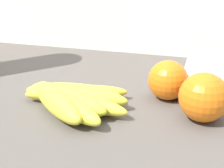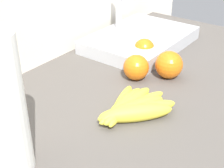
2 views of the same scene
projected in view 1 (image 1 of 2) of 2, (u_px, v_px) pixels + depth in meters
wall_back at (130, 113)px, 1.04m from camera, size 1.92×0.06×1.30m
banana_bunch at (69, 98)px, 0.58m from camera, size 0.22×0.18×0.04m
orange_far_right at (168, 80)px, 0.61m from camera, size 0.08×0.08×0.08m
orange_back_right at (204, 97)px, 0.53m from camera, size 0.08×0.08×0.08m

